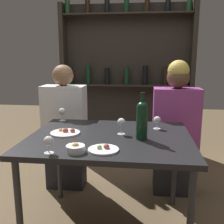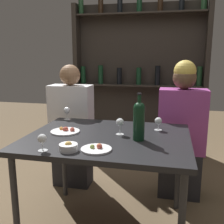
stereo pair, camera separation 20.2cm
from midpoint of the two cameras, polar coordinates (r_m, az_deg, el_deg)
The scene contains 12 objects.
dining_table at distance 1.95m, azimuth -3.49°, elevation -7.11°, with size 1.18×0.94×0.77m.
wine_rack_wall at distance 3.64m, azimuth 1.58°, elevation 8.24°, with size 1.80×0.21×2.13m.
wine_bottle at distance 1.82m, azimuth 3.38°, elevation -1.47°, with size 0.08×0.08×0.33m.
wine_glass_0 at distance 2.42m, azimuth -13.21°, elevation -0.02°, with size 0.06×0.06×0.12m.
wine_glass_1 at distance 1.94m, azimuth -0.94°, elevation -2.41°, with size 0.06×0.06×0.12m.
wine_glass_2 at distance 2.10m, azimuth 7.10°, elevation -1.88°, with size 0.06×0.06×0.10m.
wine_glass_3 at distance 1.64m, azimuth -17.17°, elevation -6.25°, with size 0.06×0.06×0.11m.
food_plate_0 at distance 1.64m, azimuth -5.30°, elevation -8.10°, with size 0.19×0.19×0.04m.
food_plate_1 at distance 2.03m, azimuth -12.93°, elevation -4.38°, with size 0.22×0.22×0.04m.
snack_bowl at distance 1.63m, azimuth -11.53°, elevation -7.84°, with size 0.12×0.12×0.06m.
seated_person_left at distance 2.72m, azimuth -12.30°, elevation -4.19°, with size 0.42×0.22×1.26m.
seated_person_right at distance 2.57m, azimuth 11.45°, elevation -4.17°, with size 0.43×0.22×1.31m.
Camera 1 is at (0.24, -1.82, 1.34)m, focal length 42.00 mm.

